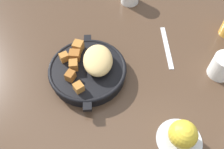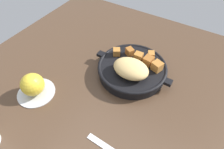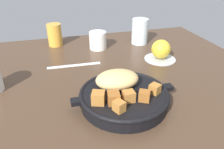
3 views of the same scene
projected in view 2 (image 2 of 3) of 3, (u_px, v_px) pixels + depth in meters
ground_plane at (108, 90)px, 64.50cm from camera, size 101.53×101.65×2.40cm
cast_iron_skillet at (132, 69)px, 65.72cm from camera, size 28.37×24.05×8.32cm
saucer_plate at (36, 92)px, 62.15cm from camera, size 12.11×12.11×0.60cm
red_apple at (33, 85)px, 59.21cm from camera, size 7.32×7.32×7.32cm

